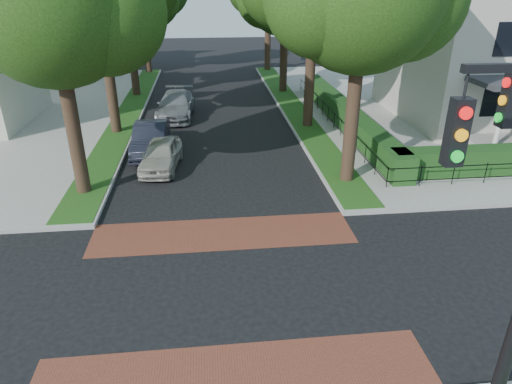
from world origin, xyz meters
TOP-DOWN VIEW (x-y plane):
  - ground at (0.00, 0.00)m, footprint 120.00×120.00m
  - sidewalk_ne at (19.50, 19.00)m, footprint 30.00×30.00m
  - crosswalk_far at (0.00, 3.20)m, footprint 9.00×2.20m
  - crosswalk_near at (0.00, -3.20)m, footprint 9.00×2.20m
  - grass_strip_ne at (5.40, 19.10)m, footprint 1.60×29.80m
  - grass_strip_nw at (-5.40, 19.10)m, footprint 1.60×29.80m
  - tree_left_near at (-5.40, 7.23)m, footprint 7.50×6.45m
  - hedge_main_road at (7.70, 15.00)m, footprint 1.00×18.00m
  - fence_main_road at (6.90, 15.00)m, footprint 0.06×18.00m
  - house_victorian at (17.51, 15.92)m, footprint 13.00×13.05m
  - house_left_far at (-15.49, 31.99)m, footprint 10.00×9.00m
  - parked_car_front at (-2.56, 9.51)m, footprint 2.02×4.09m
  - parked_car_middle at (-3.23, 11.67)m, footprint 1.64×4.55m
  - parked_car_rear at (-2.30, 18.13)m, footprint 2.44×5.39m

SIDE VIEW (x-z plane):
  - ground at x=0.00m, z-range 0.00..0.00m
  - crosswalk_far at x=0.00m, z-range 0.00..0.01m
  - crosswalk_near at x=0.00m, z-range 0.00..0.01m
  - sidewalk_ne at x=19.50m, z-range 0.00..0.15m
  - grass_strip_ne at x=5.40m, z-range 0.15..0.17m
  - grass_strip_nw at x=-5.40m, z-range 0.15..0.17m
  - fence_main_road at x=6.90m, z-range 0.15..1.05m
  - parked_car_front at x=-2.56m, z-range 0.00..1.34m
  - parked_car_middle at x=-3.23m, z-range 0.00..1.49m
  - hedge_main_road at x=7.70m, z-range 0.15..1.35m
  - parked_car_rear at x=-2.30m, z-range 0.00..1.53m
  - house_left_far at x=-15.49m, z-range -0.03..10.11m
  - house_victorian at x=17.51m, z-range -0.22..12.26m
  - tree_left_near at x=-5.40m, z-range 2.17..12.37m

